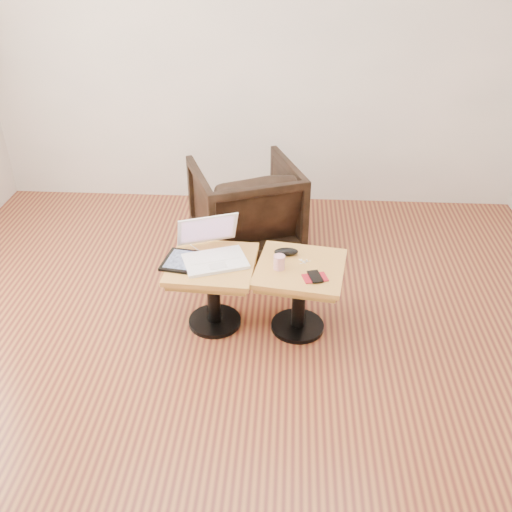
# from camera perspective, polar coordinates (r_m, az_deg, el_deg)

# --- Properties ---
(room_shell) EXTENTS (4.52, 4.52, 2.71)m
(room_shell) POSITION_cam_1_polar(r_m,az_deg,el_deg) (2.64, -2.99, 10.99)
(room_shell) COLOR #54231C
(room_shell) RESTS_ON ground
(side_table_left) EXTENTS (0.54, 0.54, 0.46)m
(side_table_left) POSITION_cam_1_polar(r_m,az_deg,el_deg) (3.48, -4.34, -2.17)
(side_table_left) COLOR black
(side_table_left) RESTS_ON ground
(side_table_right) EXTENTS (0.58, 0.58, 0.46)m
(side_table_right) POSITION_cam_1_polar(r_m,az_deg,el_deg) (3.44, 4.38, -2.64)
(side_table_right) COLOR black
(side_table_right) RESTS_ON ground
(laptop) EXTENTS (0.47, 0.47, 0.24)m
(laptop) POSITION_cam_1_polar(r_m,az_deg,el_deg) (3.43, -4.37, 0.54)
(laptop) COLOR white
(laptop) RESTS_ON side_table_left
(tablet) EXTENTS (0.23, 0.28, 0.02)m
(tablet) POSITION_cam_1_polar(r_m,az_deg,el_deg) (3.43, -7.51, -0.47)
(tablet) COLOR black
(tablet) RESTS_ON side_table_left
(charging_adapter) EXTENTS (0.04, 0.04, 0.02)m
(charging_adapter) POSITION_cam_1_polar(r_m,az_deg,el_deg) (3.62, -6.92, 1.50)
(charging_adapter) COLOR white
(charging_adapter) RESTS_ON side_table_left
(glasses_case) EXTENTS (0.15, 0.08, 0.05)m
(glasses_case) POSITION_cam_1_polar(r_m,az_deg,el_deg) (3.46, 3.03, 0.43)
(glasses_case) COLOR black
(glasses_case) RESTS_ON side_table_right
(striped_cup) EXTENTS (0.09, 0.09, 0.09)m
(striped_cup) POSITION_cam_1_polar(r_m,az_deg,el_deg) (3.32, 2.34, -0.63)
(striped_cup) COLOR #CF4666
(striped_cup) RESTS_ON side_table_right
(earbuds_tangle) EXTENTS (0.06, 0.04, 0.01)m
(earbuds_tangle) POSITION_cam_1_polar(r_m,az_deg,el_deg) (3.41, 4.82, -0.50)
(earbuds_tangle) COLOR white
(earbuds_tangle) RESTS_ON side_table_right
(phone_on_sleeve) EXTENTS (0.16, 0.13, 0.02)m
(phone_on_sleeve) POSITION_cam_1_polar(r_m,az_deg,el_deg) (3.27, 5.93, -2.11)
(phone_on_sleeve) COLOR maroon
(phone_on_sleeve) RESTS_ON side_table_right
(armchair) EXTENTS (0.95, 0.97, 0.69)m
(armchair) POSITION_cam_1_polar(r_m,az_deg,el_deg) (4.31, -1.05, 4.95)
(armchair) COLOR black
(armchair) RESTS_ON ground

